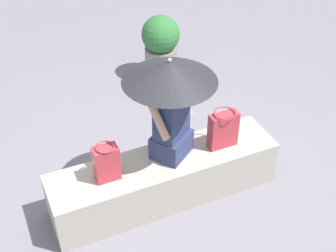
{
  "coord_description": "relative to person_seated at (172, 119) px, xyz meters",
  "views": [
    {
      "loc": [
        -1.27,
        -2.88,
        3.26
      ],
      "look_at": [
        0.05,
        0.03,
        0.82
      ],
      "focal_mm": 49.68,
      "sensor_mm": 36.0,
      "label": 1
    }
  ],
  "objects": [
    {
      "name": "tote_bag_canvas",
      "position": [
        0.48,
        -0.09,
        -0.2
      ],
      "size": [
        0.27,
        0.2,
        0.38
      ],
      "color": "#B2333D",
      "rests_on": "stone_bench"
    },
    {
      "name": "parasol",
      "position": [
        -0.03,
        -0.03,
        0.51
      ],
      "size": [
        0.79,
        0.79,
        1.02
      ],
      "color": "#B7B7BC",
      "rests_on": "stone_bench"
    },
    {
      "name": "person_seated",
      "position": [
        0.0,
        0.0,
        0.0
      ],
      "size": [
        0.5,
        0.43,
        0.9
      ],
      "color": "navy",
      "rests_on": "stone_bench"
    },
    {
      "name": "stone_bench",
      "position": [
        -0.09,
        -0.06,
        -0.62
      ],
      "size": [
        2.14,
        0.51,
        0.47
      ],
      "primitive_type": "cube",
      "color": "#A8A093",
      "rests_on": "ground"
    },
    {
      "name": "ground_plane",
      "position": [
        -0.09,
        -0.06,
        -0.85
      ],
      "size": [
        14.0,
        14.0,
        0.0
      ],
      "primitive_type": "plane",
      "color": "slate"
    },
    {
      "name": "handbag_black",
      "position": [
        -0.63,
        -0.07,
        -0.22
      ],
      "size": [
        0.21,
        0.16,
        0.35
      ],
      "color": "#B2333D",
      "rests_on": "stone_bench"
    },
    {
      "name": "planter_near",
      "position": [
        0.77,
        1.99,
        -0.4
      ],
      "size": [
        0.49,
        0.49,
        0.86
      ],
      "color": "gray",
      "rests_on": "ground"
    }
  ]
}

